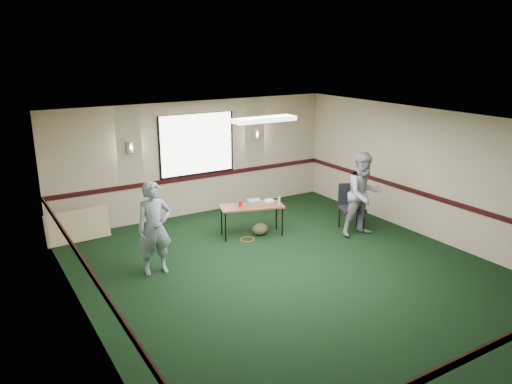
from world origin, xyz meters
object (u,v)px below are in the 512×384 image
folding_table (252,208)px  conference_chair (351,203)px  person_right (364,195)px  person_left (154,228)px  projector (254,202)px

folding_table → conference_chair: conference_chair is taller
conference_chair → person_right: (-0.04, -0.42, 0.31)m
person_right → conference_chair: bearing=91.0°
person_left → conference_chair: bearing=2.3°
projector → conference_chair: (1.98, -0.84, -0.12)m
projector → conference_chair: bearing=-15.0°
folding_table → person_left: size_ratio=0.85×
folding_table → person_right: bearing=-13.9°
projector → conference_chair: conference_chair is taller
projector → conference_chair: 2.15m
projector → conference_chair: size_ratio=0.28×
folding_table → person_right: person_right is taller
projector → person_left: person_left is taller
conference_chair → person_right: 0.52m
folding_table → person_left: (-2.39, -0.67, 0.22)m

